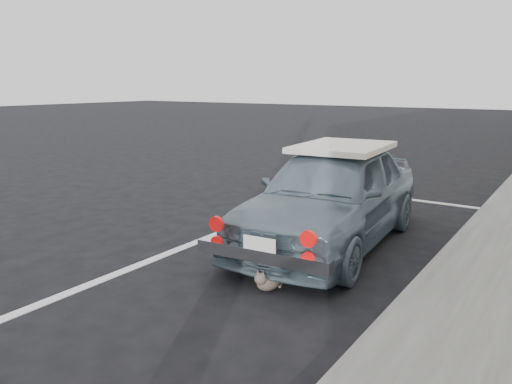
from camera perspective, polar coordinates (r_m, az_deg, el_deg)
ground at (r=3.99m, az=-23.13°, el=-17.68°), size 80.00×80.00×0.00m
pline_front at (r=8.88m, az=16.56°, el=-0.75°), size 3.00×0.12×0.01m
pline_side at (r=6.48m, az=-5.13°, el=-5.06°), size 0.12×7.00×0.01m
retro_coupe at (r=6.10m, az=8.57°, el=-0.26°), size 1.71×3.69×1.22m
cat at (r=4.81m, az=1.37°, el=-9.99°), size 0.21×0.44×0.23m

